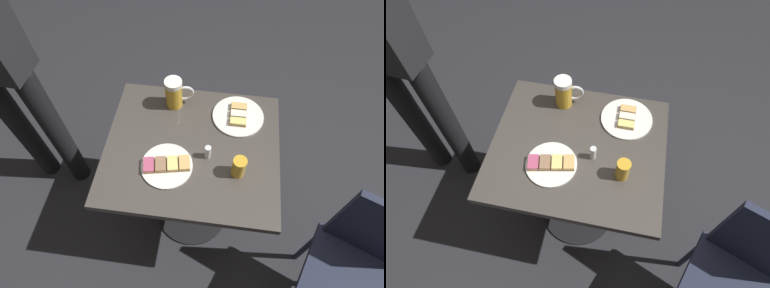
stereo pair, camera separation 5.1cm
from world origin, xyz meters
TOP-DOWN VIEW (x-y plane):
  - ground_plane at (0.00, 0.00)m, footprint 6.00×6.00m
  - cafe_table at (0.00, 0.00)m, footprint 0.75×0.66m
  - plate_near at (-0.09, -0.11)m, footprint 0.22×0.22m
  - plate_far at (0.19, 0.19)m, footprint 0.24×0.24m
  - beer_mug at (-0.11, 0.23)m, footprint 0.13×0.08m
  - beer_glass_small at (0.20, -0.10)m, footprint 0.06×0.06m
  - salt_shaker at (0.07, -0.04)m, footprint 0.03×0.03m
  - cafe_chair at (0.75, -0.36)m, footprint 0.50×0.50m

SIDE VIEW (x-z plane):
  - ground_plane at x=0.00m, z-range 0.00..0.00m
  - cafe_chair at x=0.75m, z-range 0.08..0.97m
  - cafe_table at x=0.00m, z-range 0.20..0.95m
  - plate_far at x=0.19m, z-range 0.75..0.78m
  - plate_near at x=-0.09m, z-range 0.75..0.78m
  - salt_shaker at x=0.07m, z-range 0.75..0.82m
  - beer_glass_small at x=0.20m, z-range 0.75..0.85m
  - beer_mug at x=-0.11m, z-range 0.75..0.91m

